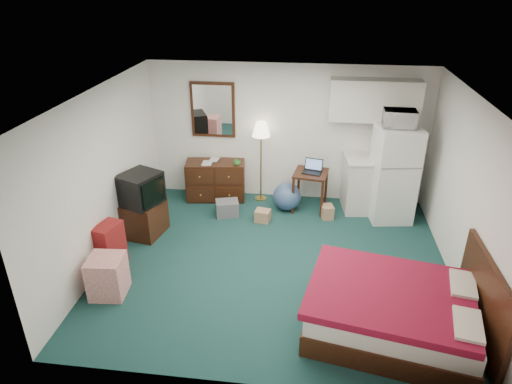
# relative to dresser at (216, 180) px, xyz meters

# --- Properties ---
(floor) EXTENTS (5.00, 4.50, 0.01)m
(floor) POSITION_rel_dresser_xyz_m (1.30, -1.98, -0.37)
(floor) COLOR #16413E
(floor) RESTS_ON ground
(ceiling) EXTENTS (5.00, 4.50, 0.01)m
(ceiling) POSITION_rel_dresser_xyz_m (1.30, -1.98, 2.13)
(ceiling) COLOR white
(ceiling) RESTS_ON walls
(walls) EXTENTS (5.01, 4.51, 2.50)m
(walls) POSITION_rel_dresser_xyz_m (1.30, -1.98, 0.88)
(walls) COLOR white
(walls) RESTS_ON floor
(mirror) EXTENTS (0.80, 0.06, 1.00)m
(mirror) POSITION_rel_dresser_xyz_m (-0.05, 0.24, 1.28)
(mirror) COLOR white
(mirror) RESTS_ON walls
(upper_cabinets) EXTENTS (1.50, 0.35, 0.70)m
(upper_cabinets) POSITION_rel_dresser_xyz_m (2.75, 0.10, 1.58)
(upper_cabinets) COLOR silver
(upper_cabinets) RESTS_ON walls
(headboard) EXTENTS (0.06, 1.56, 1.00)m
(headboard) POSITION_rel_dresser_xyz_m (3.76, -3.25, 0.18)
(headboard) COLOR black
(headboard) RESTS_ON walls
(dresser) EXTENTS (1.13, 0.62, 0.73)m
(dresser) POSITION_rel_dresser_xyz_m (0.00, 0.00, 0.00)
(dresser) COLOR black
(dresser) RESTS_ON floor
(floor_lamp) EXTENTS (0.37, 0.37, 1.51)m
(floor_lamp) POSITION_rel_dresser_xyz_m (0.84, 0.07, 0.39)
(floor_lamp) COLOR #B49447
(floor_lamp) RESTS_ON floor
(desk) EXTENTS (0.65, 0.65, 0.72)m
(desk) POSITION_rel_dresser_xyz_m (1.76, -0.21, -0.01)
(desk) COLOR black
(desk) RESTS_ON floor
(exercise_ball) EXTENTS (0.52, 0.52, 0.50)m
(exercise_ball) POSITION_rel_dresser_xyz_m (1.35, -0.28, -0.12)
(exercise_ball) COLOR #385282
(exercise_ball) RESTS_ON floor
(kitchen_counter) EXTENTS (0.95, 0.76, 0.96)m
(kitchen_counter) POSITION_rel_dresser_xyz_m (2.80, -0.07, 0.11)
(kitchen_counter) COLOR silver
(kitchen_counter) RESTS_ON floor
(fridge) EXTENTS (0.77, 0.77, 1.65)m
(fridge) POSITION_rel_dresser_xyz_m (3.14, -0.35, 0.46)
(fridge) COLOR white
(fridge) RESTS_ON floor
(bed) EXTENTS (2.11, 1.79, 0.60)m
(bed) POSITION_rel_dresser_xyz_m (2.78, -3.25, -0.07)
(bed) COLOR maroon
(bed) RESTS_ON floor
(tv_stand) EXTENTS (0.69, 0.73, 0.58)m
(tv_stand) POSITION_rel_dresser_xyz_m (-0.91, -1.42, -0.08)
(tv_stand) COLOR black
(tv_stand) RESTS_ON floor
(suitcase) EXTENTS (0.36, 0.48, 0.69)m
(suitcase) POSITION_rel_dresser_xyz_m (-1.06, -2.38, -0.02)
(suitcase) COLOR maroon
(suitcase) RESTS_ON floor
(retail_box) EXTENTS (0.48, 0.48, 0.56)m
(retail_box) POSITION_rel_dresser_xyz_m (-0.84, -2.98, -0.09)
(retail_box) COLOR silver
(retail_box) RESTS_ON floor
(file_bin) EXTENTS (0.45, 0.39, 0.27)m
(file_bin) POSITION_rel_dresser_xyz_m (0.33, -0.64, -0.23)
(file_bin) COLOR slate
(file_bin) RESTS_ON floor
(cardboard_box_a) EXTENTS (0.28, 0.25, 0.21)m
(cardboard_box_a) POSITION_rel_dresser_xyz_m (0.97, -0.78, -0.26)
(cardboard_box_a) COLOR tan
(cardboard_box_a) RESTS_ON floor
(cardboard_box_b) EXTENTS (0.24, 0.27, 0.23)m
(cardboard_box_b) POSITION_rel_dresser_xyz_m (2.07, -0.51, -0.25)
(cardboard_box_b) COLOR tan
(cardboard_box_b) RESTS_ON floor
(laptop) EXTENTS (0.37, 0.33, 0.22)m
(laptop) POSITION_rel_dresser_xyz_m (1.77, -0.24, 0.46)
(laptop) COLOR black
(laptop) RESTS_ON desk
(crt_tv) EXTENTS (0.74, 0.76, 0.50)m
(crt_tv) POSITION_rel_dresser_xyz_m (-0.88, -1.46, 0.47)
(crt_tv) COLOR black
(crt_tv) RESTS_ON tv_stand
(microwave) EXTENTS (0.52, 0.30, 0.35)m
(microwave) POSITION_rel_dresser_xyz_m (3.10, -0.37, 1.46)
(microwave) COLOR white
(microwave) RESTS_ON fridge
(book_a) EXTENTS (0.18, 0.03, 0.24)m
(book_a) POSITION_rel_dresser_xyz_m (-0.22, -0.10, 0.49)
(book_a) COLOR tan
(book_a) RESTS_ON dresser
(book_b) EXTENTS (0.17, 0.04, 0.23)m
(book_b) POSITION_rel_dresser_xyz_m (-0.12, 0.09, 0.48)
(book_b) COLOR tan
(book_b) RESTS_ON dresser
(mug) EXTENTS (0.16, 0.14, 0.12)m
(mug) POSITION_rel_dresser_xyz_m (0.42, -0.08, 0.43)
(mug) COLOR #42903A
(mug) RESTS_ON dresser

